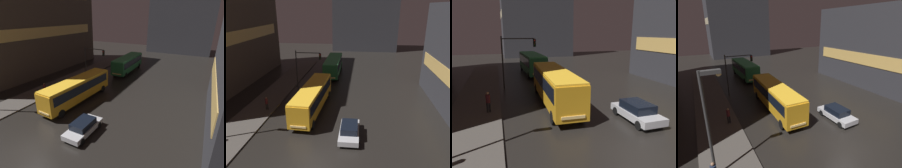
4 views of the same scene
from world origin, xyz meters
TOP-DOWN VIEW (x-y plane):
  - ground_plane at (0.00, 0.00)m, footprint 120.00×120.00m
  - sidewalk_left at (-9.00, 10.00)m, footprint 4.00×48.00m
  - bus_near at (-2.30, 9.38)m, footprint 2.82×11.38m
  - bus_far at (-1.85, 24.84)m, footprint 2.78×10.43m
  - car_taxi at (2.53, 4.06)m, footprint 1.96×4.31m
  - pedestrian_near at (-7.93, 8.68)m, footprint 0.45×0.45m
  - traffic_light_main at (-5.03, 16.81)m, footprint 3.92×0.35m

SIDE VIEW (x-z plane):
  - ground_plane at x=0.00m, z-range 0.00..0.00m
  - sidewalk_left at x=-9.00m, z-range 0.00..0.15m
  - car_taxi at x=2.53m, z-range 0.03..1.43m
  - pedestrian_near at x=-7.93m, z-range 0.28..1.95m
  - bus_far at x=-1.85m, z-range 0.37..3.50m
  - bus_near at x=-2.30m, z-range 0.37..3.52m
  - traffic_light_main at x=-5.03m, z-range 1.12..7.08m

